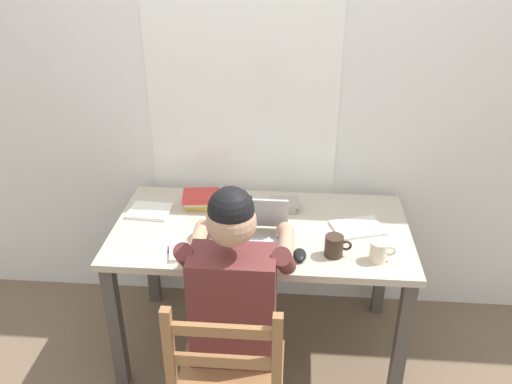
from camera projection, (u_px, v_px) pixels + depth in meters
The scene contains 14 objects.
ground_plane at pixel (261, 342), 2.99m from camera, with size 8.00×8.00×0.00m, color brown.
back_wall at pixel (268, 92), 2.79m from camera, with size 6.00×0.08×2.60m.
desk at pixel (261, 244), 2.68m from camera, with size 1.45×0.76×0.75m.
seated_person at pixel (236, 294), 2.27m from camera, with size 0.50×0.60×1.25m.
laptop at pixel (251, 235), 2.48m from camera, with size 0.33×0.33×0.21m.
computer_mouse at pixel (300, 255), 2.39m from camera, with size 0.06×0.10×0.03m, color black.
coffee_mug_white at pixel (379, 251), 2.36m from camera, with size 0.11×0.08×0.10m.
coffee_mug_dark at pixel (334, 246), 2.40m from camera, with size 0.12×0.08×0.10m.
book_stack_main at pixel (201, 199), 2.81m from camera, with size 0.21×0.17×0.08m.
book_stack_side at pixel (282, 205), 2.78m from camera, with size 0.17×0.13×0.05m.
paper_pile_near_laptop at pixel (197, 250), 2.44m from camera, with size 0.25×0.15×0.02m, color white.
paper_pile_back_corner at pixel (358, 228), 2.62m from camera, with size 0.24×0.18×0.01m, color silver.
paper_pile_side at pixel (150, 211), 2.76m from camera, with size 0.21×0.17×0.02m, color white.
landscape_photo_print at pixel (183, 248), 2.47m from camera, with size 0.13×0.09×0.00m, color #7A4293.
Camera 1 is at (0.15, -2.25, 2.13)m, focal length 37.66 mm.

